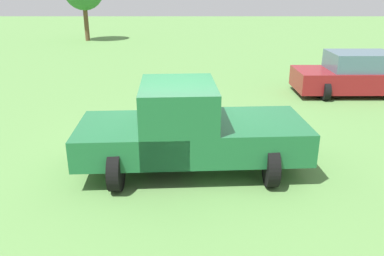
# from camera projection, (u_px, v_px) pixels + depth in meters

# --- Properties ---
(ground_plane) EXTENTS (80.00, 80.00, 0.00)m
(ground_plane) POSITION_uv_depth(u_px,v_px,m) (179.00, 155.00, 8.69)
(ground_plane) COLOR #5B8C47
(pickup_truck) EXTENTS (2.48, 4.60, 1.80)m
(pickup_truck) POSITION_uv_depth(u_px,v_px,m) (186.00, 127.00, 7.72)
(pickup_truck) COLOR black
(pickup_truck) RESTS_ON ground_plane
(sedan_near) EXTENTS (2.14, 4.76, 1.45)m
(sedan_near) POSITION_uv_depth(u_px,v_px,m) (364.00, 75.00, 13.29)
(sedan_near) COLOR black
(sedan_near) RESTS_ON ground_plane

